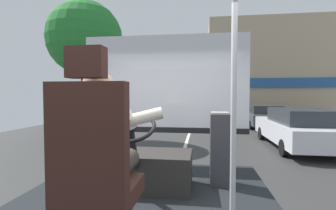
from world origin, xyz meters
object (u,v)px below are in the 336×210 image
object	(u,v)px
fare_box	(220,148)
parked_car_white	(300,128)
bus_driver	(102,142)
driver_seat	(95,172)
handrail_pole	(234,84)
steering_console	(142,168)
parked_car_silver	(244,110)
parked_car_charcoal	(263,116)

from	to	relation	value
fare_box	parked_car_white	size ratio (longest dim) A/B	0.19
bus_driver	parked_car_white	world-z (taller)	bus_driver
driver_seat	handrail_pole	xyz separation A→B (m)	(0.90, 0.47, 0.56)
steering_console	parked_car_white	size ratio (longest dim) A/B	0.25
driver_seat	parked_car_white	world-z (taller)	driver_seat
handrail_pole	parked_car_silver	distance (m)	17.62
driver_seat	parked_car_silver	world-z (taller)	driver_seat
bus_driver	handrail_pole	bearing A→B (deg)	21.68
handrail_pole	parked_car_white	size ratio (longest dim) A/B	0.51
parked_car_silver	driver_seat	bearing A→B (deg)	-102.33
steering_console	parked_car_silver	bearing A→B (deg)	76.80
fare_box	parked_car_white	xyz separation A→B (m)	(3.10, 5.93, -0.50)
driver_seat	bus_driver	distance (m)	0.20
bus_driver	handrail_pole	size ratio (longest dim) A/B	0.34
bus_driver	parked_car_charcoal	size ratio (longest dim) A/B	0.19
handrail_pole	parked_car_charcoal	size ratio (longest dim) A/B	0.55
fare_box	parked_car_charcoal	world-z (taller)	fare_box
steering_console	fare_box	xyz separation A→B (m)	(0.87, 0.24, 0.20)
parked_car_charcoal	fare_box	bearing A→B (deg)	-105.61
steering_console	fare_box	world-z (taller)	steering_console
steering_console	parked_car_silver	xyz separation A→B (m)	(3.89, 16.58, -0.32)
steering_console	parked_car_charcoal	world-z (taller)	steering_console
fare_box	parked_car_white	world-z (taller)	fare_box
handrail_pole	parked_car_white	distance (m)	7.65
handrail_pole	parked_car_silver	xyz separation A→B (m)	(2.99, 17.32, -1.23)
fare_box	parked_car_silver	distance (m)	16.63
fare_box	parked_car_charcoal	bearing A→B (deg)	74.39
bus_driver	parked_car_silver	bearing A→B (deg)	77.59
bus_driver	fare_box	world-z (taller)	bus_driver
steering_console	parked_car_white	world-z (taller)	steering_console
parked_car_white	parked_car_silver	distance (m)	10.42
handrail_pole	parked_car_silver	size ratio (longest dim) A/B	0.51
bus_driver	parked_car_silver	distance (m)	18.12
driver_seat	steering_console	bearing A→B (deg)	90.00
bus_driver	fare_box	bearing A→B (deg)	57.00
driver_seat	parked_car_charcoal	bearing A→B (deg)	72.49
fare_box	driver_seat	bearing A→B (deg)	-120.96
parked_car_silver	bus_driver	bearing A→B (deg)	-102.41
driver_seat	parked_car_silver	size ratio (longest dim) A/B	0.30
driver_seat	handrail_pole	bearing A→B (deg)	27.48
parked_car_charcoal	parked_car_silver	size ratio (longest dim) A/B	0.92
bus_driver	steering_console	size ratio (longest dim) A/B	0.70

